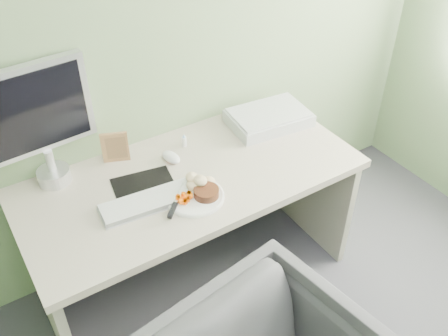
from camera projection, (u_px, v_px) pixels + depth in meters
wall_back at (143, 21)px, 2.20m from camera, size 3.50×0.00×3.50m
desk at (192, 204)px, 2.45m from camera, size 1.60×0.75×0.73m
plate at (194, 197)px, 2.20m from camera, size 0.27×0.27×0.01m
steak at (206, 192)px, 2.19m from camera, size 0.14×0.14×0.04m
potato_pile at (197, 181)px, 2.23m from camera, size 0.13×0.10×0.07m
carrot_heap at (184, 197)px, 2.16m from camera, size 0.07×0.07×0.04m
steak_knife at (175, 204)px, 2.14m from camera, size 0.18×0.18×0.02m
mousepad at (145, 188)px, 2.26m from camera, size 0.31×0.28×0.00m
keyboard at (153, 200)px, 2.17m from camera, size 0.47×0.18×0.02m
computer_mouse at (171, 157)px, 2.41m from camera, size 0.08×0.12×0.04m
photo_frame at (115, 147)px, 2.37m from camera, size 0.12×0.06×0.16m
eyedrop_bottle at (184, 141)px, 2.50m from camera, size 0.02×0.02×0.07m
scanner at (269, 118)px, 2.66m from camera, size 0.44×0.32×0.06m
monitor at (38, 120)px, 2.11m from camera, size 0.48×0.15×0.57m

